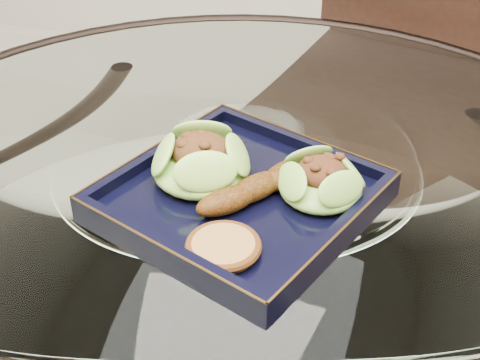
# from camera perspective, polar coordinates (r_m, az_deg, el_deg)

# --- Properties ---
(dining_table) EXTENTS (1.13, 1.13, 0.77)m
(dining_table) POSITION_cam_1_polar(r_m,az_deg,el_deg) (0.92, -0.22, -9.07)
(dining_table) COLOR white
(dining_table) RESTS_ON ground
(dining_chair) EXTENTS (0.53, 0.53, 1.02)m
(dining_chair) POSITION_cam_1_polar(r_m,az_deg,el_deg) (1.29, 13.03, 3.01)
(dining_chair) COLOR black
(dining_chair) RESTS_ON ground
(navy_plate) EXTENTS (0.35, 0.35, 0.02)m
(navy_plate) POSITION_cam_1_polar(r_m,az_deg,el_deg) (0.77, -0.00, -1.82)
(navy_plate) COLOR black
(navy_plate) RESTS_ON dining_table
(lettuce_wrap_left) EXTENTS (0.12, 0.12, 0.04)m
(lettuce_wrap_left) POSITION_cam_1_polar(r_m,az_deg,el_deg) (0.78, -3.36, 1.35)
(lettuce_wrap_left) COLOR #66AA31
(lettuce_wrap_left) RESTS_ON navy_plate
(lettuce_wrap_right) EXTENTS (0.12, 0.12, 0.03)m
(lettuce_wrap_right) POSITION_cam_1_polar(r_m,az_deg,el_deg) (0.76, 6.91, -0.30)
(lettuce_wrap_right) COLOR #5AA02E
(lettuce_wrap_right) RESTS_ON navy_plate
(roasted_plantain) EXTENTS (0.11, 0.14, 0.03)m
(roasted_plantain) POSITION_cam_1_polar(r_m,az_deg,el_deg) (0.75, 1.38, -0.64)
(roasted_plantain) COLOR #64350A
(roasted_plantain) RESTS_ON navy_plate
(crumb_patty) EXTENTS (0.08, 0.08, 0.01)m
(crumb_patty) POSITION_cam_1_polar(r_m,az_deg,el_deg) (0.68, -1.43, -5.79)
(crumb_patty) COLOR #AE713A
(crumb_patty) RESTS_ON navy_plate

